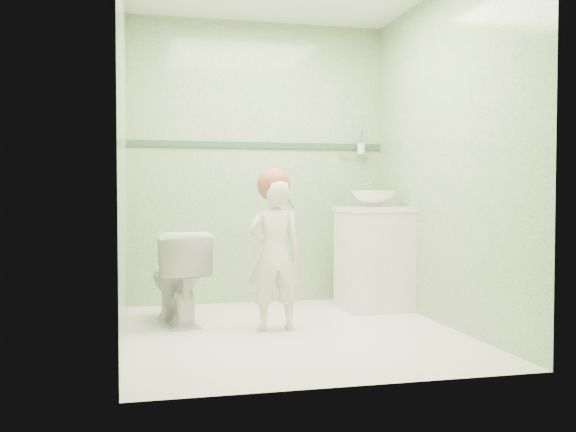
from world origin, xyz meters
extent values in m
plane|color=white|center=(0.00, 0.00, 0.00)|extent=(2.50, 2.50, 0.00)
cube|color=#7FA575|center=(0.00, 1.25, 1.20)|extent=(2.20, 0.04, 2.40)
cube|color=#7FA575|center=(0.00, -1.25, 1.20)|extent=(2.20, 0.04, 2.40)
cube|color=#7FA575|center=(-1.10, 0.00, 1.20)|extent=(0.04, 2.50, 2.40)
cube|color=#7FA575|center=(1.10, 0.00, 1.20)|extent=(0.04, 2.50, 2.40)
cube|color=#31543C|center=(0.00, 1.24, 1.35)|extent=(2.20, 0.02, 0.05)
cube|color=silver|center=(0.84, 0.70, 0.40)|extent=(0.52, 0.50, 0.80)
cube|color=white|center=(0.84, 0.70, 0.81)|extent=(0.54, 0.52, 0.04)
imported|color=white|center=(0.84, 0.70, 0.89)|extent=(0.37, 0.37, 0.13)
cylinder|color=silver|center=(0.84, 0.90, 0.95)|extent=(0.03, 0.03, 0.18)
cylinder|color=silver|center=(0.84, 0.85, 1.03)|extent=(0.02, 0.12, 0.02)
cylinder|color=silver|center=(0.84, 1.20, 1.28)|extent=(0.26, 0.02, 0.02)
cylinder|color=silver|center=(0.90, 1.18, 1.33)|extent=(0.07, 0.07, 0.09)
cylinder|color=#875CC0|center=(0.89, 1.17, 1.40)|extent=(0.01, 0.01, 0.17)
cylinder|color=#875CC0|center=(0.90, 1.17, 1.40)|extent=(0.01, 0.01, 0.17)
cylinder|color=#3D6FD8|center=(0.89, 1.17, 1.40)|extent=(0.01, 0.01, 0.17)
cylinder|color=#C73732|center=(0.91, 1.18, 1.40)|extent=(0.01, 0.01, 0.17)
imported|color=white|center=(-0.74, 0.48, 0.34)|extent=(0.47, 0.71, 0.67)
imported|color=silver|center=(-0.11, 0.09, 0.51)|extent=(0.38, 0.26, 1.03)
sphere|color=#A3513A|center=(-0.11, 0.12, 0.99)|extent=(0.23, 0.23, 0.23)
cylinder|color=#139768|center=(-0.02, -0.04, 0.87)|extent=(0.07, 0.13, 0.06)
cube|color=white|center=(-0.09, 0.01, 0.91)|extent=(0.03, 0.03, 0.02)
camera|label=1|loc=(-1.01, -4.18, 0.94)|focal=40.06mm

